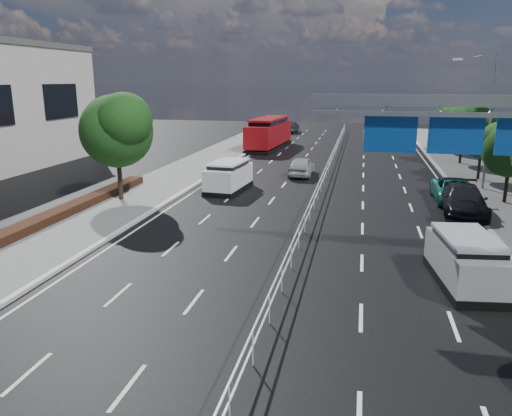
# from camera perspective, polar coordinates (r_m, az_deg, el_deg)

# --- Properties ---
(ground) EXTENTS (160.00, 160.00, 0.00)m
(ground) POSITION_cam_1_polar(r_m,az_deg,el_deg) (12.60, -2.06, -21.27)
(ground) COLOR black
(ground) RESTS_ON ground
(median_fence) EXTENTS (0.05, 85.00, 1.02)m
(median_fence) POSITION_cam_1_polar(r_m,az_deg,el_deg) (33.22, 7.34, 2.47)
(median_fence) COLOR silver
(median_fence) RESTS_ON ground
(overhead_gantry) EXTENTS (10.24, 0.38, 7.45)m
(overhead_gantry) POSITION_cam_1_polar(r_m,az_deg,el_deg) (20.48, 24.04, 8.32)
(overhead_gantry) COLOR gray
(overhead_gantry) RESTS_ON ground
(streetlight_far) EXTENTS (2.78, 2.40, 9.00)m
(streetlight_far) POSITION_cam_1_polar(r_m,az_deg,el_deg) (36.85, 24.82, 9.81)
(streetlight_far) COLOR gray
(streetlight_far) RESTS_ON ground
(near_tree_back) EXTENTS (4.84, 4.51, 6.69)m
(near_tree_back) POSITION_cam_1_polar(r_m,az_deg,el_deg) (31.53, -15.60, 8.94)
(near_tree_back) COLOR black
(near_tree_back) RESTS_ON ground
(far_tree_e) EXTENTS (3.63, 3.38, 5.13)m
(far_tree_e) POSITION_cam_1_polar(r_m,az_deg,el_deg) (33.28, 27.23, 6.31)
(far_tree_e) COLOR black
(far_tree_e) RESTS_ON ground
(far_tree_f) EXTENTS (3.52, 3.28, 5.02)m
(far_tree_f) POSITION_cam_1_polar(r_m,az_deg,el_deg) (40.53, 24.55, 7.69)
(far_tree_f) COLOR black
(far_tree_f) RESTS_ON ground
(far_tree_g) EXTENTS (3.96, 3.69, 5.45)m
(far_tree_g) POSITION_cam_1_polar(r_m,az_deg,el_deg) (47.83, 22.73, 9.03)
(far_tree_g) COLOR black
(far_tree_g) RESTS_ON ground
(far_tree_h) EXTENTS (3.41, 3.18, 4.91)m
(far_tree_h) POSITION_cam_1_polar(r_m,az_deg,el_deg) (55.23, 21.31, 9.40)
(far_tree_h) COLOR black
(far_tree_h) RESTS_ON ground
(white_minivan) EXTENTS (2.43, 4.85, 2.04)m
(white_minivan) POSITION_cam_1_polar(r_m,az_deg,el_deg) (33.95, -3.15, 3.64)
(white_minivan) COLOR black
(white_minivan) RESTS_ON ground
(red_bus) EXTENTS (3.44, 11.31, 3.33)m
(red_bus) POSITION_cam_1_polar(r_m,az_deg,el_deg) (55.47, 1.50, 8.63)
(red_bus) COLOR black
(red_bus) RESTS_ON ground
(near_car_silver) EXTENTS (1.86, 4.43, 1.50)m
(near_car_silver) POSITION_cam_1_polar(r_m,az_deg,el_deg) (39.59, 5.23, 4.78)
(near_car_silver) COLOR #A9ABB1
(near_car_silver) RESTS_ON ground
(near_car_dark) EXTENTS (1.94, 4.71, 1.52)m
(near_car_dark) POSITION_cam_1_polar(r_m,az_deg,el_deg) (72.65, 3.98, 9.21)
(near_car_dark) COLOR black
(near_car_dark) RESTS_ON ground
(silver_minivan) EXTENTS (2.46, 4.72, 1.88)m
(silver_minivan) POSITION_cam_1_polar(r_m,az_deg,el_deg) (19.94, 22.85, -5.55)
(silver_minivan) COLOR black
(silver_minivan) RESTS_ON ground
(parked_car_teal) EXTENTS (2.40, 5.15, 1.43)m
(parked_car_teal) POSITION_cam_1_polar(r_m,az_deg,el_deg) (33.10, 21.75, 1.84)
(parked_car_teal) COLOR #1B7B6B
(parked_car_teal) RESTS_ON ground
(parked_car_dark) EXTENTS (2.63, 5.71, 1.62)m
(parked_car_dark) POSITION_cam_1_polar(r_m,az_deg,el_deg) (30.20, 22.66, 0.80)
(parked_car_dark) COLOR black
(parked_car_dark) RESTS_ON ground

